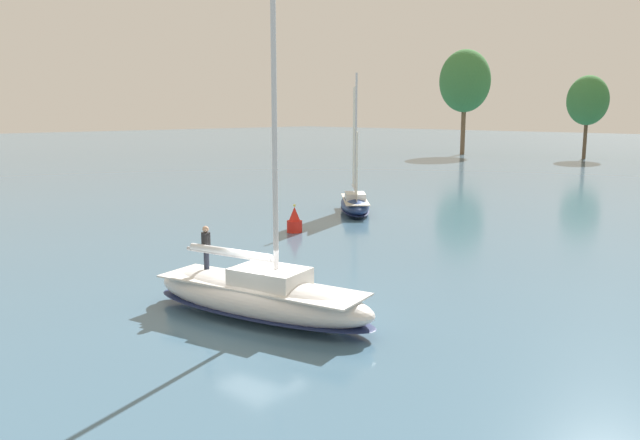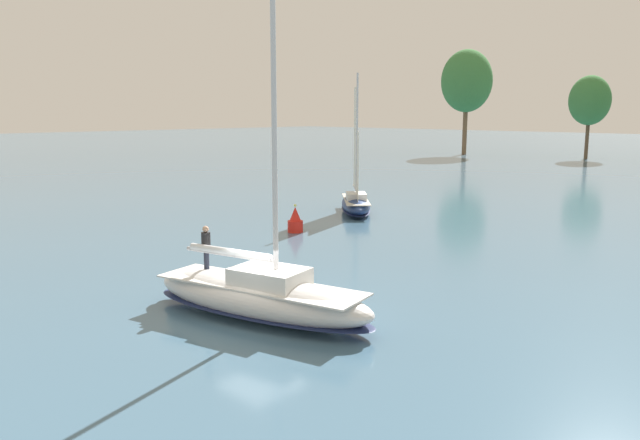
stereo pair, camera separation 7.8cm
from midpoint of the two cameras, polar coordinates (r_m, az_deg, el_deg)
The scene contains 6 objects.
ground_plane at distance 22.15m, azimuth -5.40°, elevation -8.88°, with size 400.00×400.00×0.00m, color #42667F.
tree_shore_center at distance 107.70m, azimuth 13.29°, elevation 12.25°, with size 8.33×8.33×17.14m.
tree_shore_right at distance 103.20m, azimuth 23.46°, elevation 9.99°, with size 6.04×6.04×12.44m.
sailboat_main at distance 21.88m, azimuth -5.40°, elevation -6.81°, with size 9.27×4.47×12.28m.
sailboat_moored_far_slip at distance 44.33m, azimuth 3.34°, elevation 1.72°, with size 6.39×6.36×9.70m.
channel_buoy at distance 37.16m, azimuth -2.22°, elevation -0.11°, with size 0.92×0.92×1.69m.
Camera 2 is at (16.09, -13.45, 7.12)m, focal length 35.00 mm.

